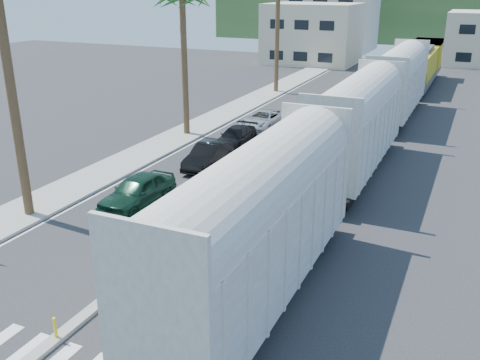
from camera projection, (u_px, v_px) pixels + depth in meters
name	position (u px, v px, depth m)	size (l,w,h in m)	color
ground	(78.00, 323.00, 17.84)	(140.00, 140.00, 0.00)	#28282B
sidewalk	(203.00, 124.00, 42.46)	(3.00, 90.00, 0.15)	gray
rails	(382.00, 134.00, 39.84)	(1.56, 100.00, 0.06)	black
median	(282.00, 155.00, 34.88)	(0.45, 60.00, 0.85)	gray
crosswalk	(34.00, 359.00, 16.13)	(14.00, 2.20, 0.01)	silver
lane_markings	(278.00, 134.00, 40.04)	(9.42, 90.00, 0.01)	silver
freight_train	(376.00, 106.00, 35.66)	(3.00, 60.94, 5.85)	#AFACA1
buildings	(361.00, 27.00, 80.04)	(38.00, 27.00, 10.00)	#C3B69B
hillside	(428.00, 8.00, 101.23)	(80.00, 20.00, 12.00)	#385628
car_lead	(137.00, 191.00, 26.90)	(2.15, 4.87, 1.63)	#103121
car_second	(208.00, 156.00, 32.63)	(1.79, 4.62, 1.50)	black
car_third	(235.00, 137.00, 36.92)	(1.82, 4.47, 1.30)	black
car_rear	(263.00, 119.00, 41.40)	(2.63, 5.17, 1.40)	#B6B8BB
cyclist	(152.00, 306.00, 17.46)	(1.26, 2.25, 2.43)	#9EA0A5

